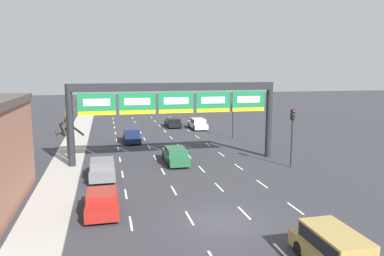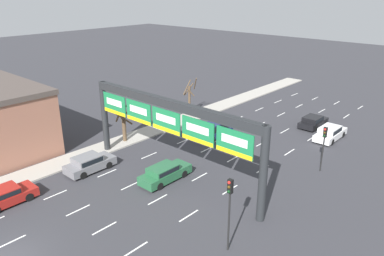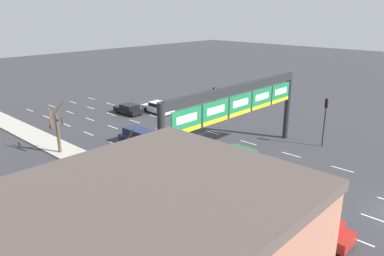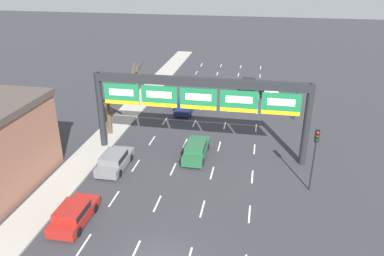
{
  "view_description": "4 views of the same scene",
  "coord_description": "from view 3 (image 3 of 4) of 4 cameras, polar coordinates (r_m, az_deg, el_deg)",
  "views": [
    {
      "loc": [
        -6.06,
        -18.7,
        8.38
      ],
      "look_at": [
        1.22,
        12.75,
        3.27
      ],
      "focal_mm": 35.0,
      "sensor_mm": 36.0,
      "label": 1
    },
    {
      "loc": [
        20.62,
        -6.03,
        15.6
      ],
      "look_at": [
        -0.44,
        17.33,
        3.68
      ],
      "focal_mm": 35.0,
      "sensor_mm": 36.0,
      "label": 2
    },
    {
      "loc": [
        -26.19,
        -5.1,
        13.42
      ],
      "look_at": [
        -2.35,
        17.32,
        3.04
      ],
      "focal_mm": 35.0,
      "sensor_mm": 36.0,
      "label": 3
    },
    {
      "loc": [
        4.96,
        -15.58,
        15.94
      ],
      "look_at": [
        0.09,
        10.32,
        4.24
      ],
      "focal_mm": 35.0,
      "sensor_mm": 36.0,
      "label": 4
    }
  ],
  "objects": [
    {
      "name": "traffic_light_near_gantry",
      "position": [
        46.92,
        3.39,
        4.76
      ],
      "size": [
        0.3,
        0.35,
        4.19
      ],
      "color": "black",
      "rests_on": "ground_plane"
    },
    {
      "name": "suv_navy",
      "position": [
        39.2,
        -8.22,
        -1.16
      ],
      "size": [
        1.84,
        4.55,
        1.68
      ],
      "color": "#19234C",
      "rests_on": "ground_plane"
    },
    {
      "name": "car_grey",
      "position": [
        27.98,
        4.81,
        -9.29
      ],
      "size": [
        1.95,
        4.49,
        1.49
      ],
      "color": "slate",
      "rests_on": "ground_plane"
    },
    {
      "name": "lane_dashes",
      "position": [
        34.81,
        7.28,
        -5.21
      ],
      "size": [
        10.02,
        67.0,
        0.01
      ],
      "color": "white",
      "rests_on": "ground_plane"
    },
    {
      "name": "car_green",
      "position": [
        34.42,
        7.21,
        -4.1
      ],
      "size": [
        1.81,
        4.83,
        1.45
      ],
      "color": "#235B38",
      "rests_on": "ground_plane"
    },
    {
      "name": "tree_bare_second",
      "position": [
        29.55,
        -8.5,
        -4.55
      ],
      "size": [
        2.26,
        2.27,
        4.31
      ],
      "color": "brown",
      "rests_on": "sidewalk_left"
    },
    {
      "name": "traffic_light_mid_block",
      "position": [
        39.76,
        19.71,
        2.19
      ],
      "size": [
        0.3,
        0.35,
        5.01
      ],
      "color": "black",
      "rests_on": "ground_plane"
    },
    {
      "name": "sign_gantry",
      "position": [
        33.36,
        6.97,
        3.74
      ],
      "size": [
        18.7,
        0.7,
        7.16
      ],
      "color": "#232628",
      "rests_on": "ground_plane"
    },
    {
      "name": "car_red",
      "position": [
        24.75,
        18.73,
        -14.25
      ],
      "size": [
        1.91,
        4.18,
        1.38
      ],
      "color": "maroon",
      "rests_on": "ground_plane"
    },
    {
      "name": "car_black",
      "position": [
        50.99,
        -9.61,
        2.92
      ],
      "size": [
        1.96,
        4.26,
        1.31
      ],
      "color": "black",
      "rests_on": "ground_plane"
    },
    {
      "name": "car_white",
      "position": [
        51.02,
        -5.19,
        3.2
      ],
      "size": [
        1.9,
        4.86,
        1.5
      ],
      "color": "silver",
      "rests_on": "ground_plane"
    },
    {
      "name": "tree_bare_closest",
      "position": [
        38.09,
        -19.86,
        -0.1
      ],
      "size": [
        2.02,
        1.88,
        4.95
      ],
      "color": "brown",
      "rests_on": "sidewalk_left"
    }
  ]
}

